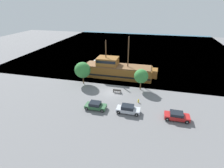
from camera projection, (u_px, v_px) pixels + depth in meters
ground_plane at (111, 93)px, 39.40m from camera, size 160.00×160.00×0.00m
water_surface at (135, 48)px, 78.01m from camera, size 80.00×80.00×0.00m
pirate_ship at (117, 70)px, 46.97m from camera, size 19.55×5.16×10.95m
moored_boat_dockside at (103, 62)px, 57.70m from camera, size 6.50×2.49×1.47m
parked_car_curb_front at (96, 106)px, 33.17m from camera, size 3.99×1.94×1.42m
parked_car_curb_mid at (177, 116)px, 30.12m from camera, size 4.18×1.93×1.44m
parked_car_curb_rear at (128, 109)px, 32.01m from camera, size 4.30×1.89×1.51m
fire_hydrant at (138, 101)px, 35.37m from camera, size 0.42×0.25×0.76m
bench_promenade_east at (117, 91)px, 39.29m from camera, size 1.85×0.45×0.85m
tree_row_east at (83, 70)px, 42.38m from camera, size 3.87×3.87×5.51m
tree_row_mideast at (141, 76)px, 39.49m from camera, size 3.21×3.21×4.94m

